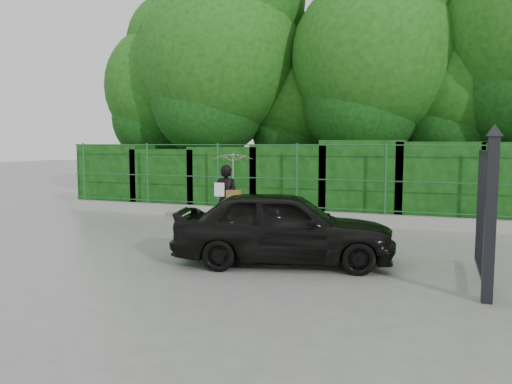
% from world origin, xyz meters
% --- Properties ---
extents(ground, '(80.00, 80.00, 0.00)m').
position_xyz_m(ground, '(0.00, 0.00, 0.00)').
color(ground, gray).
extents(kerb, '(14.00, 0.25, 0.30)m').
position_xyz_m(kerb, '(0.00, 4.50, 0.15)').
color(kerb, '#9E9E99').
rests_on(kerb, ground).
extents(fence, '(14.13, 0.06, 1.80)m').
position_xyz_m(fence, '(0.22, 4.50, 1.20)').
color(fence, '#1C5527').
rests_on(fence, kerb).
extents(hedge, '(14.20, 1.20, 2.18)m').
position_xyz_m(hedge, '(0.12, 5.50, 1.03)').
color(hedge, black).
rests_on(hedge, ground).
extents(trees, '(17.10, 6.15, 8.08)m').
position_xyz_m(trees, '(1.14, 7.74, 4.62)').
color(trees, black).
rests_on(trees, ground).
extents(gate, '(0.22, 2.33, 2.36)m').
position_xyz_m(gate, '(4.60, -0.72, 1.19)').
color(gate, black).
rests_on(gate, ground).
extents(woman, '(0.97, 0.99, 1.89)m').
position_xyz_m(woman, '(-0.63, 2.44, 1.25)').
color(woman, black).
rests_on(woman, ground).
extents(car, '(4.08, 2.41, 1.30)m').
position_xyz_m(car, '(1.43, -0.05, 0.65)').
color(car, black).
rests_on(car, ground).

